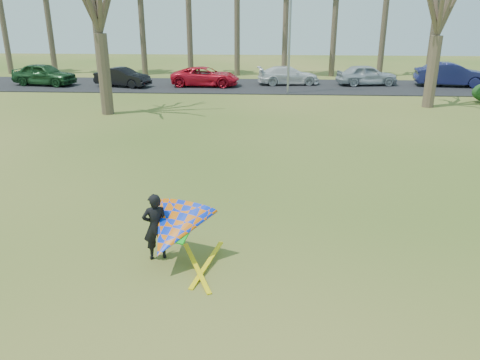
# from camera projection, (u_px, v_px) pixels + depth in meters

# --- Properties ---
(ground) EXTENTS (100.00, 100.00, 0.00)m
(ground) POSITION_uv_depth(u_px,v_px,m) (235.00, 253.00, 10.99)
(ground) COLOR #275512
(ground) RESTS_ON ground
(parking_strip) EXTENTS (46.00, 7.00, 0.06)m
(parking_strip) POSITION_uv_depth(u_px,v_px,m) (259.00, 86.00, 34.40)
(parking_strip) COLOR black
(parking_strip) RESTS_ON ground
(streetlight) EXTENTS (2.28, 0.18, 8.00)m
(streetlight) POSITION_uv_depth(u_px,v_px,m) (292.00, 24.00, 29.93)
(streetlight) COLOR gray
(streetlight) RESTS_ON ground
(car_0) EXTENTS (4.91, 2.69, 1.58)m
(car_0) POSITION_uv_depth(u_px,v_px,m) (44.00, 74.00, 34.37)
(car_0) COLOR #1A411F
(car_0) RESTS_ON parking_strip
(car_1) EXTENTS (4.29, 2.49, 1.34)m
(car_1) POSITION_uv_depth(u_px,v_px,m) (122.00, 77.00, 33.80)
(car_1) COLOR black
(car_1) RESTS_ON parking_strip
(car_2) EXTENTS (5.00, 2.44, 1.37)m
(car_2) POSITION_uv_depth(u_px,v_px,m) (205.00, 76.00, 34.04)
(car_2) COLOR red
(car_2) RESTS_ON parking_strip
(car_3) EXTENTS (4.74, 2.44, 1.32)m
(car_3) POSITION_uv_depth(u_px,v_px,m) (288.00, 75.00, 34.76)
(car_3) COLOR silver
(car_3) RESTS_ON parking_strip
(car_4) EXTENTS (4.58, 2.40, 1.49)m
(car_4) POSITION_uv_depth(u_px,v_px,m) (367.00, 75.00, 34.42)
(car_4) COLOR #A9B0B7
(car_4) RESTS_ON parking_strip
(car_5) EXTENTS (5.22, 2.36, 1.66)m
(car_5) POSITION_uv_depth(u_px,v_px,m) (451.00, 75.00, 33.87)
(car_5) COLOR #191C4C
(car_5) RESTS_ON parking_strip
(kite_flyer) EXTENTS (2.13, 2.39, 2.02)m
(kite_flyer) POSITION_uv_depth(u_px,v_px,m) (171.00, 230.00, 10.26)
(kite_flyer) COLOR black
(kite_flyer) RESTS_ON ground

